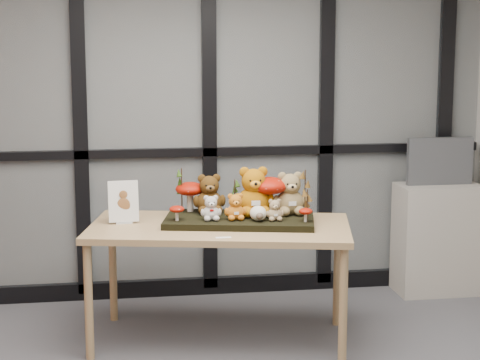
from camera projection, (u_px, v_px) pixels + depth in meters
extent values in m
plane|color=#BCB9B1|center=(145.00, 103.00, 6.08)|extent=(5.00, 0.00, 5.00)
cube|color=#2D383F|center=(145.00, 103.00, 6.05)|extent=(4.90, 0.02, 2.70)
cube|color=black|center=(149.00, 288.00, 6.29)|extent=(4.90, 0.06, 0.12)
cube|color=black|center=(146.00, 153.00, 6.11)|extent=(4.90, 0.06, 0.06)
cube|color=black|center=(80.00, 104.00, 5.98)|extent=(0.10, 0.06, 2.70)
cube|color=black|center=(209.00, 103.00, 6.12)|extent=(0.10, 0.06, 2.70)
cube|color=black|center=(326.00, 101.00, 6.25)|extent=(0.10, 0.06, 2.70)
cube|color=black|center=(445.00, 99.00, 6.39)|extent=(0.10, 0.06, 2.70)
cube|color=tan|center=(220.00, 228.00, 5.28)|extent=(1.71, 1.11, 0.04)
cylinder|color=tan|center=(89.00, 302.00, 5.05)|extent=(0.05, 0.05, 0.70)
cylinder|color=tan|center=(113.00, 269.00, 5.73)|extent=(0.05, 0.05, 0.70)
cylinder|color=tan|center=(343.00, 307.00, 4.96)|extent=(0.05, 0.05, 0.70)
cylinder|color=tan|center=(337.00, 273.00, 5.64)|extent=(0.05, 0.05, 0.70)
cube|color=black|center=(239.00, 220.00, 5.33)|extent=(0.98, 0.64, 0.04)
cube|color=silver|center=(124.00, 222.00, 5.33)|extent=(0.10, 0.07, 0.01)
cube|color=white|center=(123.00, 201.00, 5.31)|extent=(0.19, 0.06, 0.25)
ellipsoid|color=brown|center=(124.00, 205.00, 5.31)|extent=(0.08, 0.01, 0.09)
ellipsoid|color=brown|center=(123.00, 195.00, 5.30)|extent=(0.05, 0.01, 0.05)
cube|color=white|center=(223.00, 238.00, 4.97)|extent=(0.09, 0.03, 0.00)
cube|color=#A9A297|center=(438.00, 239.00, 6.34)|extent=(0.60, 0.35, 0.80)
cube|color=#494C51|center=(440.00, 161.00, 6.26)|extent=(0.48, 0.05, 0.34)
cube|color=black|center=(441.00, 162.00, 6.24)|extent=(0.43, 0.00, 0.28)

